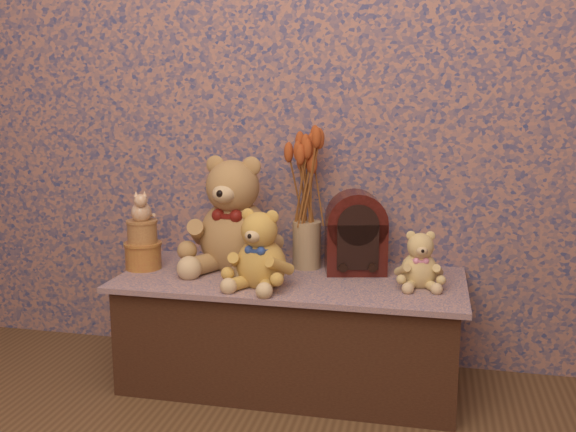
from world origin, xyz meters
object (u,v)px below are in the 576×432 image
teddy_large (235,208)px  teddy_medium (261,245)px  cathedral_radio (356,232)px  cat_figurine (141,205)px  teddy_small (420,257)px  ceramic_vase (307,245)px  biscuit_tin_lower (143,256)px

teddy_large → teddy_medium: teddy_large is taller
cathedral_radio → cat_figurine: (-0.81, -0.13, 0.09)m
teddy_small → teddy_medium: bearing=-176.9°
teddy_large → cat_figurine: 0.36m
cathedral_radio → cat_figurine: same height
teddy_large → cat_figurine: size_ratio=3.86×
ceramic_vase → cathedral_radio: bearing=-5.9°
ceramic_vase → biscuit_tin_lower: (-0.62, -0.15, -0.04)m
teddy_large → teddy_medium: size_ratio=1.58×
teddy_large → biscuit_tin_lower: bearing=-159.9°
cathedral_radio → teddy_large: bearing=172.2°
teddy_medium → teddy_small: size_ratio=1.38×
biscuit_tin_lower → cat_figurine: size_ratio=1.14×
teddy_large → cat_figurine: (-0.35, -0.09, 0.01)m
teddy_large → ceramic_vase: size_ratio=2.57×
teddy_small → cathedral_radio: (-0.24, 0.14, 0.05)m
biscuit_tin_lower → cat_figurine: (0.00, 0.00, 0.20)m
biscuit_tin_lower → teddy_large: bearing=14.8°
ceramic_vase → cat_figurine: cat_figurine is taller
cat_figurine → cathedral_radio: bearing=-13.8°
teddy_medium → teddy_small: teddy_medium is taller
teddy_small → biscuit_tin_lower: teddy_small is taller
cathedral_radio → biscuit_tin_lower: cathedral_radio is taller
cathedral_radio → ceramic_vase: size_ratio=1.70×
teddy_large → biscuit_tin_lower: teddy_large is taller
cathedral_radio → ceramic_vase: 0.20m
teddy_large → cathedral_radio: 0.47m
cat_figurine → biscuit_tin_lower: bearing=0.0°
teddy_medium → cat_figurine: (-0.51, 0.12, 0.10)m
teddy_large → cat_figurine: bearing=-159.9°
cathedral_radio → ceramic_vase: cathedral_radio is taller
ceramic_vase → biscuit_tin_lower: 0.64m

